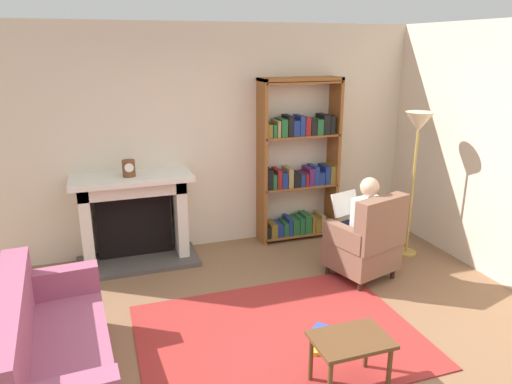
{
  "coord_description": "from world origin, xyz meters",
  "views": [
    {
      "loc": [
        -1.35,
        -3.06,
        2.44
      ],
      "look_at": [
        0.1,
        1.2,
        1.05
      ],
      "focal_mm": 33.42,
      "sensor_mm": 36.0,
      "label": 1
    }
  ],
  "objects": [
    {
      "name": "ground",
      "position": [
        0.0,
        0.0,
        0.0
      ],
      "size": [
        14.0,
        14.0,
        0.0
      ],
      "primitive_type": "plane",
      "color": "brown"
    },
    {
      "name": "back_wall",
      "position": [
        0.0,
        2.55,
        1.35
      ],
      "size": [
        5.6,
        0.1,
        2.7
      ],
      "primitive_type": "cube",
      "color": "beige",
      "rests_on": "ground"
    },
    {
      "name": "side_wall_right",
      "position": [
        2.65,
        1.25,
        1.35
      ],
      "size": [
        0.1,
        5.2,
        2.7
      ],
      "primitive_type": "cube",
      "color": "beige",
      "rests_on": "ground"
    },
    {
      "name": "area_rug",
      "position": [
        0.0,
        0.3,
        0.01
      ],
      "size": [
        2.4,
        1.8,
        0.01
      ],
      "primitive_type": "cube",
      "color": "maroon",
      "rests_on": "ground"
    },
    {
      "name": "fireplace",
      "position": [
        -1.02,
        2.3,
        0.56
      ],
      "size": [
        1.37,
        0.64,
        1.05
      ],
      "color": "#4C4742",
      "rests_on": "ground"
    },
    {
      "name": "mantel_clock",
      "position": [
        -1.04,
        2.2,
        1.15
      ],
      "size": [
        0.14,
        0.14,
        0.18
      ],
      "color": "brown",
      "rests_on": "fireplace"
    },
    {
      "name": "bookshelf",
      "position": [
        1.06,
        2.33,
        0.98
      ],
      "size": [
        1.03,
        0.32,
        2.07
      ],
      "color": "brown",
      "rests_on": "ground"
    },
    {
      "name": "armchair_reading",
      "position": [
        1.29,
        1.01,
        0.42
      ],
      "size": [
        0.79,
        0.77,
        0.97
      ],
      "rotation": [
        0.0,
        0.0,
        3.43
      ],
      "color": "#331E14",
      "rests_on": "ground"
    },
    {
      "name": "seated_reader",
      "position": [
        1.25,
        1.12,
        0.62
      ],
      "size": [
        0.46,
        0.59,
        1.14
      ],
      "rotation": [
        0.0,
        0.0,
        3.43
      ],
      "color": "silver",
      "rests_on": "ground"
    },
    {
      "name": "sofa_floral",
      "position": [
        -1.81,
        0.14,
        0.32
      ],
      "size": [
        0.82,
        1.74,
        0.85
      ],
      "rotation": [
        0.0,
        0.0,
        1.63
      ],
      "color": "#A04F6E",
      "rests_on": "ground"
    },
    {
      "name": "side_table",
      "position": [
        0.26,
        -0.47,
        0.36
      ],
      "size": [
        0.56,
        0.39,
        0.42
      ],
      "color": "brown",
      "rests_on": "ground"
    },
    {
      "name": "scattered_books",
      "position": [
        0.35,
        0.09,
        0.03
      ],
      "size": [
        0.41,
        0.47,
        0.03
      ],
      "color": "gold",
      "rests_on": "area_rug"
    },
    {
      "name": "floor_lamp",
      "position": [
        2.11,
        1.41,
        1.46
      ],
      "size": [
        0.32,
        0.32,
        1.73
      ],
      "color": "#B7933F",
      "rests_on": "ground"
    }
  ]
}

